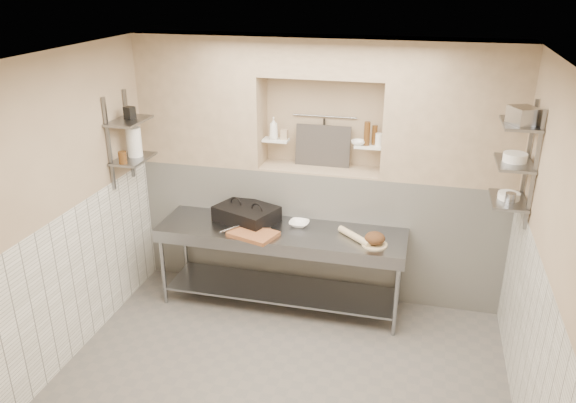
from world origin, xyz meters
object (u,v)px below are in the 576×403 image
(panini_press, at_px, (247,214))
(bread_loaf, at_px, (375,238))
(bowl_alcove, at_px, (358,143))
(rolling_pin, at_px, (354,236))
(bottle_soap, at_px, (274,128))
(jug_left, at_px, (134,142))
(cutting_board, at_px, (253,234))
(mixing_bowl, at_px, (299,224))
(prep_table, at_px, (281,252))

(panini_press, height_order, bread_loaf, panini_press)
(panini_press, xyz_separation_m, bowl_alcove, (1.11, 0.42, 0.75))
(rolling_pin, bearing_deg, panini_press, 172.16)
(rolling_pin, distance_m, bottle_soap, 1.45)
(bottle_soap, height_order, jug_left, bottle_soap)
(bowl_alcove, bearing_deg, bread_loaf, -66.63)
(cutting_board, height_order, mixing_bowl, mixing_bowl)
(jug_left, bearing_deg, mixing_bowl, 7.62)
(mixing_bowl, xyz_separation_m, bottle_soap, (-0.38, 0.39, 0.91))
(cutting_board, bearing_deg, jug_left, 174.74)
(bottle_soap, bearing_deg, bowl_alcove, 0.80)
(bottle_soap, xyz_separation_m, jug_left, (-1.32, -0.62, -0.07))
(prep_table, relative_size, cutting_board, 5.66)
(cutting_board, bearing_deg, bowl_alcove, 38.92)
(panini_press, relative_size, bowl_alcove, 4.94)
(cutting_board, distance_m, bread_loaf, 1.22)
(cutting_board, relative_size, bowl_alcove, 3.08)
(cutting_board, relative_size, rolling_pin, 1.03)
(cutting_board, height_order, jug_left, jug_left)
(panini_press, relative_size, bread_loaf, 3.66)
(bottle_soap, bearing_deg, prep_table, -68.44)
(mixing_bowl, bearing_deg, prep_table, -137.91)
(mixing_bowl, distance_m, bowl_alcove, 1.05)
(prep_table, height_order, cutting_board, cutting_board)
(prep_table, distance_m, rolling_pin, 0.83)
(bread_loaf, bearing_deg, cutting_board, -175.76)
(bread_loaf, xyz_separation_m, bowl_alcove, (-0.29, 0.66, 0.76))
(cutting_board, xyz_separation_m, jug_left, (-1.30, 0.12, 0.84))
(prep_table, distance_m, cutting_board, 0.41)
(prep_table, height_order, bread_loaf, bread_loaf)
(bowl_alcove, bearing_deg, bottle_soap, -179.20)
(bottle_soap, bearing_deg, jug_left, -154.87)
(bottle_soap, bearing_deg, mixing_bowl, -46.03)
(rolling_pin, bearing_deg, bread_loaf, -20.62)
(mixing_bowl, bearing_deg, bowl_alcove, 37.18)
(rolling_pin, bearing_deg, cutting_board, -170.46)
(panini_press, distance_m, rolling_pin, 1.20)
(prep_table, distance_m, bowl_alcove, 1.41)
(panini_press, bearing_deg, mixing_bowl, 23.30)
(panini_press, bearing_deg, cutting_board, -40.07)
(jug_left, bearing_deg, rolling_pin, 1.23)
(bread_loaf, bearing_deg, jug_left, 179.32)
(cutting_board, distance_m, mixing_bowl, 0.53)
(rolling_pin, bearing_deg, prep_table, 177.82)
(prep_table, xyz_separation_m, bowl_alcove, (0.70, 0.55, 1.09))
(panini_press, distance_m, cutting_board, 0.38)
(bowl_alcove, relative_size, jug_left, 0.49)
(rolling_pin, height_order, bowl_alcove, bowl_alcove)
(mixing_bowl, height_order, bowl_alcove, bowl_alcove)
(prep_table, xyz_separation_m, bread_loaf, (0.99, -0.11, 0.33))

